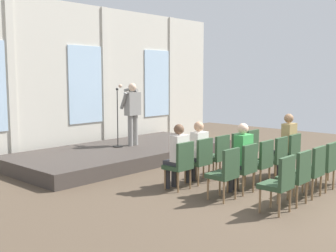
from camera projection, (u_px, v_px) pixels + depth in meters
ground_plane at (306, 196)px, 7.67m from camera, size 17.30×17.30×0.00m
rear_partition at (85, 80)px, 11.89m from camera, size 10.96×0.14×4.18m
stage_platform at (124, 153)px, 10.99m from camera, size 5.94×2.72×0.33m
speaker at (132, 109)px, 11.16m from camera, size 0.52×0.69×1.67m
mic_stand at (118, 134)px, 11.01m from camera, size 0.28×0.28×1.56m
chair_r0_c0 at (181, 163)px, 8.03m from camera, size 0.46×0.44×0.94m
audience_r0_c0 at (177, 153)px, 8.07m from camera, size 0.36×0.39×1.28m
chair_r0_c1 at (200, 158)px, 8.48m from camera, size 0.46×0.44×0.94m
audience_r0_c1 at (197, 149)px, 8.52m from camera, size 0.36×0.39×1.28m
chair_r0_c2 at (218, 154)px, 8.93m from camera, size 0.46×0.44×0.94m
chair_r0_c3 at (234, 150)px, 9.38m from camera, size 0.46×0.44×0.94m
chair_r0_c4 at (248, 147)px, 9.83m from camera, size 0.46×0.44×0.94m
chair_r1_c0 at (226, 171)px, 7.34m from camera, size 0.46×0.44×0.94m
chair_r1_c1 at (244, 165)px, 7.79m from camera, size 0.46×0.44×0.94m
audience_r1_c1 at (241, 154)px, 7.82m from camera, size 0.36×0.39×1.32m
chair_r1_c2 at (261, 161)px, 8.24m from camera, size 0.46×0.44×0.94m
chair_r1_c3 at (276, 156)px, 8.69m from camera, size 0.46×0.44×0.94m
chair_r1_c4 at (290, 152)px, 9.14m from camera, size 0.46×0.44×0.94m
audience_r1_c4 at (287, 142)px, 9.16m from camera, size 0.36×0.39×1.38m
chair_r2_c0 at (280, 181)px, 6.64m from camera, size 0.46×0.44×0.94m
chair_r2_c1 at (297, 174)px, 7.09m from camera, size 0.46×0.44×0.94m
chair_r2_c2 at (312, 168)px, 7.54m from camera, size 0.46×0.44×0.94m
chair_r2_c3 at (326, 163)px, 7.99m from camera, size 0.46×0.44×0.94m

